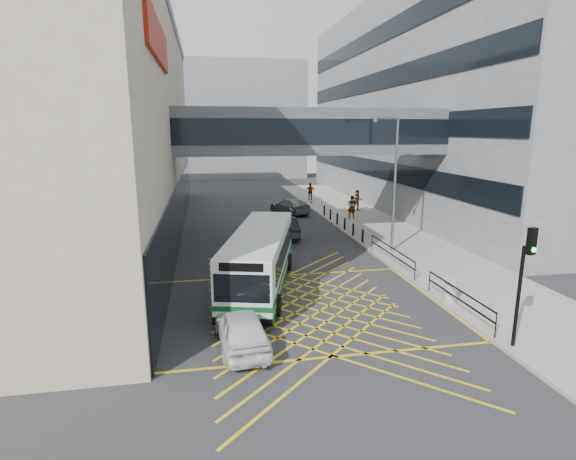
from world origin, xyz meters
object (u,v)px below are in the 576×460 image
litter_bin (451,291)px  street_lamp (393,177)px  bus (261,257)px  pedestrian_b (358,201)px  traffic_light (525,271)px  car_dark (284,227)px  pedestrian_c (310,192)px  car_white (241,328)px  pedestrian_a (351,207)px  car_silver (290,205)px

litter_bin → street_lamp: bearing=85.2°
bus → pedestrian_b: size_ratio=5.42×
street_lamp → traffic_light: bearing=-107.1°
bus → pedestrian_b: 21.92m
car_dark → traffic_light: (5.09, -18.37, 2.22)m
litter_bin → pedestrian_c: (0.58, 29.60, 0.43)m
pedestrian_c → street_lamp: bearing=99.0°
bus → litter_bin: bearing=-10.5°
car_white → traffic_light: 9.96m
traffic_light → pedestrian_a: 23.63m
litter_bin → pedestrian_c: 29.61m
car_silver → street_lamp: 15.61m
car_white → litter_bin: 9.75m
car_silver → street_lamp: street_lamp is taller
traffic_light → pedestrian_b: 27.17m
street_lamp → pedestrian_a: bearing=70.7°
car_white → bus: bearing=-107.7°
car_silver → pedestrian_a: (4.59, -4.08, 0.38)m
car_dark → pedestrian_b: 12.07m
pedestrian_a → pedestrian_c: bearing=-84.3°
pedestrian_a → pedestrian_b: pedestrian_a is taller
traffic_light → pedestrian_b: bearing=67.0°
car_silver → street_lamp: (3.59, -14.64, 4.06)m
car_white → litter_bin: (9.48, 2.29, -0.06)m
traffic_light → pedestrian_a: (1.73, 23.50, -1.83)m
bus → pedestrian_a: (9.74, 15.30, -0.41)m
car_dark → traffic_light: bearing=105.0°
traffic_light → pedestrian_a: traffic_light is taller
traffic_light → litter_bin: 4.97m
car_silver → street_lamp: size_ratio=0.60×
traffic_light → pedestrian_c: (0.59, 33.99, -1.89)m
street_lamp → pedestrian_c: street_lamp is taller
pedestrian_c → car_dark: bearing=78.7°
street_lamp → pedestrian_b: street_lamp is taller
litter_bin → car_silver: bearing=97.1°
bus → car_silver: size_ratio=2.17×
car_white → pedestrian_c: size_ratio=2.41×
car_dark → pedestrian_c: (5.68, 15.62, 0.33)m
street_lamp → car_white: bearing=-147.2°
traffic_light → litter_bin: bearing=74.2°
car_white → pedestrian_b: (12.92, 24.78, 0.43)m
car_white → car_dark: 16.84m
pedestrian_a → pedestrian_b: (1.73, 3.39, -0.00)m
pedestrian_a → car_white: bearing=61.9°
car_white → car_dark: car_dark is taller
pedestrian_b → bus: bearing=-117.1°
car_white → pedestrian_c: bearing=-111.7°
pedestrian_b → pedestrian_c: pedestrian_b is taller
car_dark → litter_bin: car_dark is taller
litter_bin → pedestrian_a: size_ratio=0.50×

